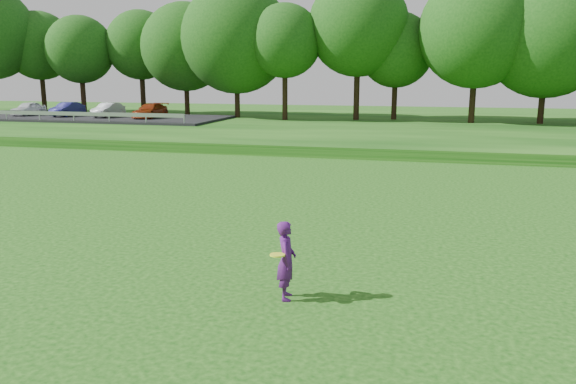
# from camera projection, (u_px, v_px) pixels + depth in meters

# --- Properties ---
(ground) EXTENTS (140.00, 140.00, 0.00)m
(ground) POSITION_uv_depth(u_px,v_px,m) (173.00, 290.00, 11.62)
(ground) COLOR #0E3E0B
(ground) RESTS_ON ground
(berm) EXTENTS (130.00, 30.00, 0.60)m
(berm) POSITION_uv_depth(u_px,v_px,m) (366.00, 127.00, 43.77)
(berm) COLOR #0E3E0B
(berm) RESTS_ON ground
(walking_path) EXTENTS (130.00, 1.60, 0.04)m
(walking_path) POSITION_uv_depth(u_px,v_px,m) (336.00, 156.00, 30.56)
(walking_path) COLOR gray
(walking_path) RESTS_ON ground
(treeline) EXTENTS (104.00, 7.00, 15.00)m
(treeline) POSITION_uv_depth(u_px,v_px,m) (375.00, 28.00, 45.95)
(treeline) COLOR #144610
(treeline) RESTS_ON berm
(parking_lot) EXTENTS (24.00, 9.00, 1.38)m
(parking_lot) POSITION_uv_depth(u_px,v_px,m) (88.00, 114.00, 48.30)
(parking_lot) COLOR black
(parking_lot) RESTS_ON berm
(woman) EXTENTS (0.51, 0.73, 1.59)m
(woman) POSITION_uv_depth(u_px,v_px,m) (286.00, 260.00, 11.03)
(woman) COLOR #4E1665
(woman) RESTS_ON ground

